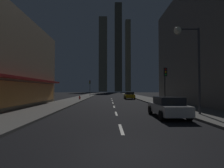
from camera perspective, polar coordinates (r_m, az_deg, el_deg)
name	(u,v)px	position (r m, az deg, el deg)	size (l,w,h in m)	color
ground_plane	(111,98)	(37.07, -0.23, -5.00)	(78.00, 136.00, 0.10)	black
sidewalk_right	(142,98)	(37.83, 10.47, -4.72)	(4.00, 76.00, 0.15)	#605E59
sidewalk_left	(80,98)	(37.60, -11.00, -4.73)	(4.00, 76.00, 0.15)	#605E59
lane_marking_center	(114,107)	(18.72, 0.73, -7.94)	(0.16, 33.40, 0.01)	silver
building_apartment_right	(224,46)	(26.50, 34.34, 10.85)	(11.00, 20.00, 15.34)	slate
skyscraper_distant_tall	(103,55)	(141.50, -3.13, 10.21)	(6.96, 6.78, 63.06)	#635E4A
skyscraper_distant_mid	(118,48)	(141.85, 2.19, 12.58)	(5.89, 6.48, 74.65)	#494537
skyscraper_distant_short	(128,56)	(169.15, 5.54, 9.78)	(5.09, 7.14, 72.11)	#625D49
car_parked_near	(168,107)	(12.45, 18.82, -7.52)	(1.98, 4.24, 1.45)	silver
car_parked_far	(129,95)	(33.58, 6.04, -3.97)	(1.98, 4.24, 1.45)	gold
fire_hydrant_far_left	(80,98)	(30.54, -11.18, -4.70)	(0.42, 0.30, 0.65)	red
traffic_light_near_right	(165,78)	(18.60, 18.04, 1.94)	(0.32, 0.48, 4.20)	#2D2D2D
traffic_light_far_left	(90,85)	(43.00, -7.71, -0.23)	(0.32, 0.48, 4.20)	#2D2D2D
street_lamp_right	(188,49)	(13.88, 24.96, 11.11)	(1.96, 0.56, 6.58)	#38383D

